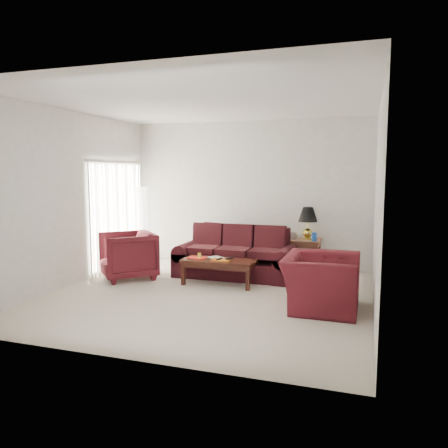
% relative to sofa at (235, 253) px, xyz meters
% --- Properties ---
extents(floor, '(5.00, 5.00, 0.00)m').
position_rel_sofa_xyz_m(floor, '(-0.06, -1.34, -0.46)').
color(floor, beige).
rests_on(floor, ground).
extents(blinds, '(0.10, 2.00, 2.16)m').
position_rel_sofa_xyz_m(blinds, '(-2.48, -0.04, 0.62)').
color(blinds, silver).
rests_on(blinds, ground).
extents(sofa, '(2.29, 1.13, 0.91)m').
position_rel_sofa_xyz_m(sofa, '(0.00, 0.00, 0.00)').
color(sofa, black).
rests_on(sofa, ground).
extents(throw_pillow, '(0.44, 0.29, 0.42)m').
position_rel_sofa_xyz_m(throw_pillow, '(-0.73, 0.79, 0.25)').
color(throw_pillow, black).
rests_on(throw_pillow, sofa).
extents(end_table, '(0.61, 0.61, 0.65)m').
position_rel_sofa_xyz_m(end_table, '(1.18, 0.81, -0.13)').
color(end_table, '#50281B').
rests_on(end_table, ground).
extents(table_lamp, '(0.39, 0.39, 0.63)m').
position_rel_sofa_xyz_m(table_lamp, '(1.22, 0.86, 0.51)').
color(table_lamp, gold).
rests_on(table_lamp, end_table).
extents(clock, '(0.16, 0.10, 0.15)m').
position_rel_sofa_xyz_m(clock, '(0.95, 0.72, 0.27)').
color(clock, '#BAB9BE').
rests_on(clock, end_table).
extents(blue_canister, '(0.11, 0.11, 0.16)m').
position_rel_sofa_xyz_m(blue_canister, '(1.37, 0.67, 0.27)').
color(blue_canister, navy).
rests_on(blue_canister, end_table).
extents(picture_frame, '(0.19, 0.20, 0.05)m').
position_rel_sofa_xyz_m(picture_frame, '(1.05, 1.05, 0.27)').
color(picture_frame, white).
rests_on(picture_frame, end_table).
extents(floor_lamp, '(0.29, 0.29, 1.66)m').
position_rel_sofa_xyz_m(floor_lamp, '(-2.28, 0.66, 0.37)').
color(floor_lamp, white).
rests_on(floor_lamp, ground).
extents(armchair_left, '(1.32, 1.32, 0.86)m').
position_rel_sofa_xyz_m(armchair_left, '(-1.84, -0.73, -0.02)').
color(armchair_left, '#3E0E15').
rests_on(armchair_left, ground).
extents(armchair_right, '(1.03, 1.18, 0.77)m').
position_rel_sofa_xyz_m(armchair_right, '(1.72, -1.43, -0.07)').
color(armchair_right, '#461017').
rests_on(armchair_right, ground).
extents(coffee_table, '(1.41, 1.08, 0.44)m').
position_rel_sofa_xyz_m(coffee_table, '(-0.10, -0.59, -0.23)').
color(coffee_table, black).
rests_on(coffee_table, ground).
extents(magazine_red, '(0.32, 0.25, 0.02)m').
position_rel_sofa_xyz_m(magazine_red, '(-0.51, -0.64, -0.00)').
color(magazine_red, '#B31A11').
rests_on(magazine_red, coffee_table).
extents(magazine_white, '(0.33, 0.32, 0.02)m').
position_rel_sofa_xyz_m(magazine_white, '(-0.20, -0.51, -0.00)').
color(magazine_white, white).
rests_on(magazine_white, coffee_table).
extents(magazine_orange, '(0.33, 0.26, 0.02)m').
position_rel_sofa_xyz_m(magazine_orange, '(-0.04, -0.70, -0.00)').
color(magazine_orange, '#C26216').
rests_on(magazine_orange, coffee_table).
extents(remote_a, '(0.06, 0.15, 0.02)m').
position_rel_sofa_xyz_m(remote_a, '(-0.08, -0.70, 0.01)').
color(remote_a, black).
rests_on(remote_a, coffee_table).
extents(remote_b, '(0.09, 0.18, 0.02)m').
position_rel_sofa_xyz_m(remote_b, '(0.08, -0.61, 0.02)').
color(remote_b, black).
rests_on(remote_b, coffee_table).
extents(yellow_glass, '(0.08, 0.08, 0.11)m').
position_rel_sofa_xyz_m(yellow_glass, '(-0.44, -0.71, 0.04)').
color(yellow_glass, yellow).
rests_on(yellow_glass, coffee_table).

